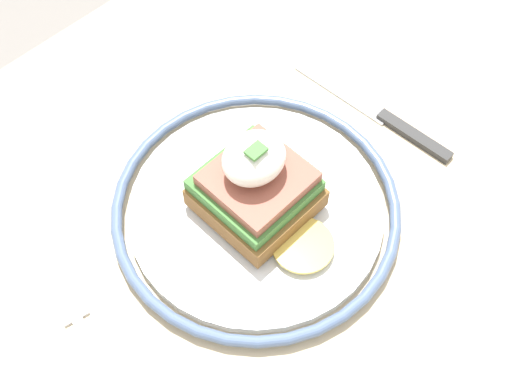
{
  "coord_description": "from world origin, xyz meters",
  "views": [
    {
      "loc": [
        -0.2,
        -0.15,
        1.25
      ],
      "look_at": [
        0.01,
        0.06,
        0.78
      ],
      "focal_mm": 45.0,
      "sensor_mm": 36.0,
      "label": 1
    }
  ],
  "objects_px": {
    "plate": "(256,208)",
    "sandwich": "(257,185)",
    "fork": "(90,344)",
    "knife": "(384,117)"
  },
  "relations": [
    {
      "from": "sandwich",
      "to": "plate",
      "type": "bearing_deg",
      "value": -157.08
    },
    {
      "from": "plate",
      "to": "knife",
      "type": "bearing_deg",
      "value": -4.95
    },
    {
      "from": "plate",
      "to": "sandwich",
      "type": "distance_m",
      "value": 0.04
    },
    {
      "from": "sandwich",
      "to": "fork",
      "type": "height_order",
      "value": "sandwich"
    },
    {
      "from": "fork",
      "to": "plate",
      "type": "bearing_deg",
      "value": -2.6
    },
    {
      "from": "sandwich",
      "to": "knife",
      "type": "xyz_separation_m",
      "value": [
        0.16,
        -0.01,
        -0.04
      ]
    },
    {
      "from": "sandwich",
      "to": "fork",
      "type": "xyz_separation_m",
      "value": [
        -0.18,
        0.01,
        -0.04
      ]
    },
    {
      "from": "plate",
      "to": "fork",
      "type": "distance_m",
      "value": 0.18
    },
    {
      "from": "plate",
      "to": "sandwich",
      "type": "height_order",
      "value": "sandwich"
    },
    {
      "from": "knife",
      "to": "sandwich",
      "type": "bearing_deg",
      "value": 174.85
    }
  ]
}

